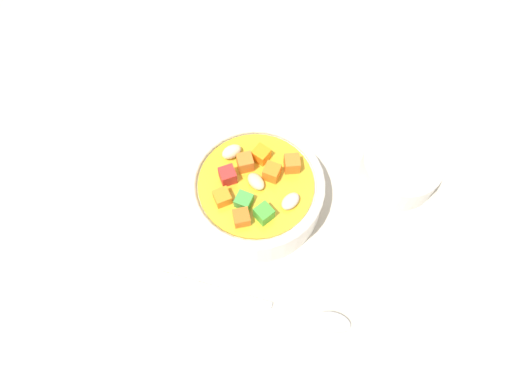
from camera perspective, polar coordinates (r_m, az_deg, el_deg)
The scene contains 4 objects.
ground_plane at distance 59.89cm, azimuth -0.00°, elevation -1.55°, with size 140.00×140.00×2.00cm, color #BAB2A0.
soup_bowl_main at distance 56.26cm, azimuth -0.01°, elevation 0.11°, with size 15.91×15.91×6.88cm.
spoon at distance 54.50cm, azimuth 2.44°, elevation -13.40°, with size 22.15×3.62×1.07cm.
side_bowl_small at distance 61.05cm, azimuth 16.87°, elevation 2.74°, with size 9.66×9.66×4.50cm.
Camera 1 is at (-4.25, 24.05, 53.68)cm, focal length 33.48 mm.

